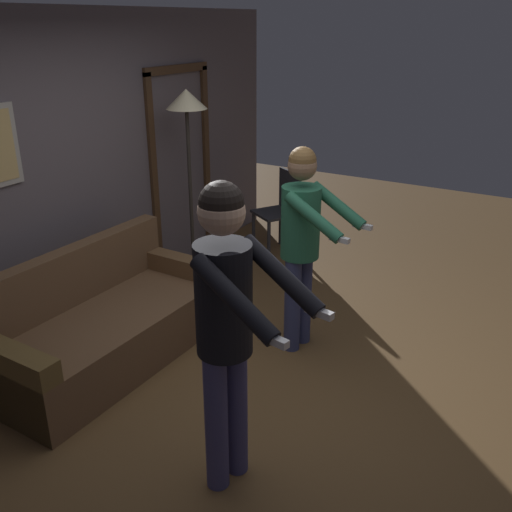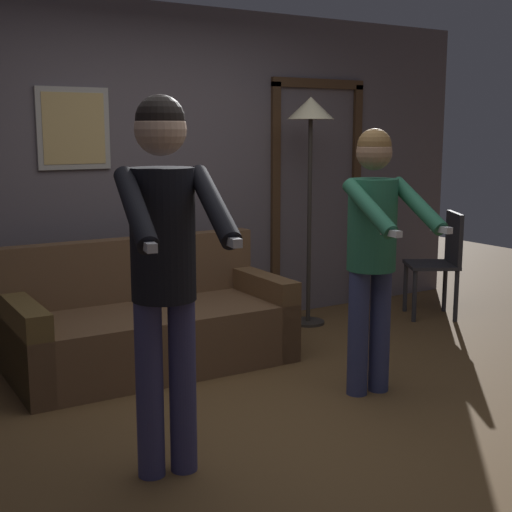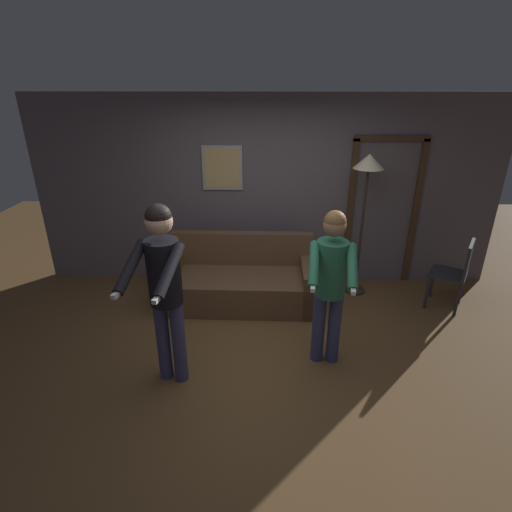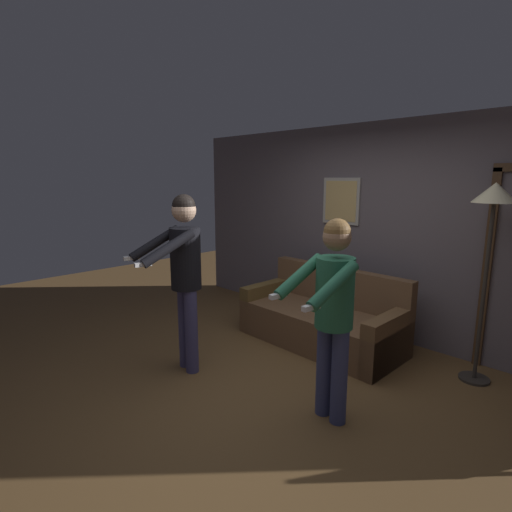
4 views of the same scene
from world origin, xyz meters
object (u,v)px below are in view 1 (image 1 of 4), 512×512
object	(u,v)px
torchiere_lamp	(187,118)
dining_chair_distant	(282,207)
couch	(105,327)
person_standing_left	(227,312)
person_standing_right	(302,233)

from	to	relation	value
torchiere_lamp	dining_chair_distant	size ratio (longest dim) A/B	2.05
couch	torchiere_lamp	xyz separation A→B (m)	(1.59, 0.32, 1.36)
person_standing_left	couch	bearing A→B (deg)	69.40
torchiere_lamp	dining_chair_distant	bearing A→B (deg)	-20.04
torchiere_lamp	person_standing_right	distance (m)	1.79
person_standing_left	person_standing_right	xyz separation A→B (m)	(1.53, 0.32, -0.11)
couch	person_standing_left	xyz separation A→B (m)	(-0.58, -1.53, 0.82)
couch	person_standing_right	xyz separation A→B (m)	(0.95, -1.21, 0.71)
torchiere_lamp	dining_chair_distant	xyz separation A→B (m)	(1.14, -0.41, -1.11)
couch	person_standing_right	size ratio (longest dim) A/B	1.16
couch	person_standing_left	size ratio (longest dim) A/B	1.07
torchiere_lamp	person_standing_left	world-z (taller)	torchiere_lamp
dining_chair_distant	couch	bearing A→B (deg)	178.12
person_standing_left	dining_chair_distant	bearing A→B (deg)	23.61
couch	torchiere_lamp	distance (m)	2.12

